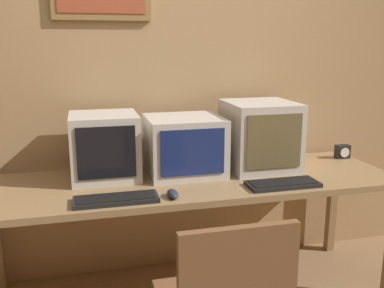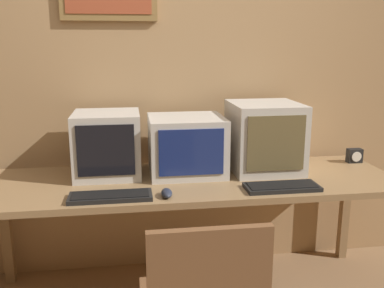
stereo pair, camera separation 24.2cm
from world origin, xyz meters
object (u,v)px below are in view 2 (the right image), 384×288
Objects in this scene: keyboard_side at (282,187)px; keyboard_main at (111,196)px; monitor_right at (264,137)px; monitor_left at (107,144)px; desk_clock at (354,156)px; monitor_center at (187,145)px; mouse_near_keyboard at (167,193)px.

keyboard_main is at bearing -179.08° from keyboard_side.
monitor_right is at bearing 22.58° from keyboard_main.
desk_clock is at bearing 1.48° from monitor_left.
monitor_center is 1.06× the size of keyboard_main.
mouse_near_keyboard is (-0.16, -0.40, -0.15)m from monitor_center.
monitor_left is at bearing 176.75° from monitor_center.
monitor_left is 0.87× the size of monitor_right.
mouse_near_keyboard is at bearing -111.39° from monitor_center.
monitor_center is at bearing 141.62° from keyboard_side.
monitor_center is at bearing 179.67° from monitor_right.
monitor_left is 3.32× the size of mouse_near_keyboard.
keyboard_main is (0.03, -0.41, -0.18)m from monitor_left.
desk_clock is at bearing 33.78° from keyboard_side.
keyboard_main is at bearing -86.37° from monitor_left.
mouse_near_keyboard is (-0.64, -0.40, -0.19)m from monitor_right.
monitor_right reaches higher than keyboard_main.
desk_clock reaches higher than mouse_near_keyboard.
keyboard_main is (-0.92, -0.38, -0.20)m from monitor_right.
monitor_left is at bearing 156.96° from keyboard_side.
monitor_right reaches higher than keyboard_side.
keyboard_side is 0.63m from mouse_near_keyboard.
monitor_center reaches higher than keyboard_side.
monitor_right reaches higher than monitor_center.
monitor_center is 0.48m from monitor_right.
mouse_near_keyboard is 1.36m from desk_clock.
monitor_center is 0.61m from keyboard_main.
monitor_center is 1.02× the size of monitor_right.
monitor_left reaches higher than monitor_center.
keyboard_side is (0.47, -0.37, -0.16)m from monitor_center.
monitor_center is 0.46m from mouse_near_keyboard.
keyboard_main is (-0.44, -0.39, -0.16)m from monitor_center.
monitor_left is at bearing 93.63° from keyboard_main.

